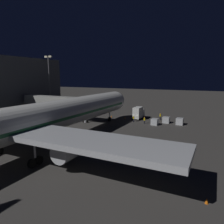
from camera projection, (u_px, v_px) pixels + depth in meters
name	position (u px, v px, depth m)	size (l,w,h in m)	color
ground_plane	(70.00, 138.00, 42.36)	(320.00, 320.00, 0.00)	#383533
airliner_at_gate	(24.00, 123.00, 31.99)	(48.37, 68.75, 17.65)	silver
jet_bridge	(62.00, 101.00, 58.72)	(23.55, 3.40, 6.79)	#9E9E99
apron_floodlight_mast	(49.00, 80.00, 71.62)	(2.90, 0.50, 18.84)	#59595E
catering_truck	(138.00, 113.00, 60.80)	(2.36, 5.30, 3.47)	silver
baggage_container_near_belt	(155.00, 122.00, 53.42)	(1.60, 1.82, 1.59)	#B7BABF
baggage_container_mid_row	(180.00, 121.00, 53.66)	(1.70, 1.82, 1.69)	#B7BABF
baggage_container_far_row	(166.00, 120.00, 55.62)	(1.70, 1.65, 1.62)	#B7BABF
ground_crew_near_nose_gear	(134.00, 118.00, 56.64)	(0.40, 0.40, 1.80)	black
ground_crew_by_belt_loader	(160.00, 116.00, 59.67)	(0.40, 0.40, 1.91)	black
ground_crew_marshaller_fwd	(144.00, 120.00, 54.90)	(0.40, 0.40, 1.71)	black
traffic_cone_nose_port	(125.00, 118.00, 61.57)	(0.36, 0.36, 0.55)	orange
traffic_cone_nose_starboard	(111.00, 116.00, 63.51)	(0.36, 0.36, 0.55)	orange
traffic_cone_wingtip_svc_side	(207.00, 201.00, 20.49)	(0.36, 0.36, 0.55)	orange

